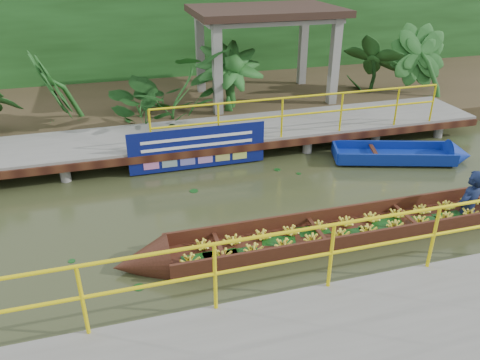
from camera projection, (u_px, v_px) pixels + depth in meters
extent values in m
plane|color=#2E361B|center=(221.00, 222.00, 9.21)|extent=(80.00, 80.00, 0.00)
cube|color=#362D1B|center=(167.00, 101.00, 15.54)|extent=(30.00, 8.00, 0.45)
cube|color=slate|center=(188.00, 135.00, 11.99)|extent=(16.00, 2.00, 0.15)
cube|color=black|center=(195.00, 153.00, 11.17)|extent=(16.00, 0.12, 0.18)
cylinder|color=yellow|center=(304.00, 96.00, 11.36)|extent=(7.50, 0.05, 0.05)
cylinder|color=yellow|center=(303.00, 114.00, 11.56)|extent=(7.50, 0.05, 0.05)
cylinder|color=yellow|center=(303.00, 116.00, 11.59)|extent=(0.05, 0.05, 1.00)
cylinder|color=slate|center=(18.00, 178.00, 10.45)|extent=(0.24, 0.24, 0.55)
cylinder|color=slate|center=(26.00, 150.00, 11.82)|extent=(0.24, 0.24, 0.55)
cylinder|color=slate|center=(110.00, 167.00, 10.94)|extent=(0.24, 0.24, 0.55)
cylinder|color=slate|center=(108.00, 142.00, 12.31)|extent=(0.24, 0.24, 0.55)
cylinder|color=slate|center=(194.00, 157.00, 11.43)|extent=(0.24, 0.24, 0.55)
cylinder|color=slate|center=(183.00, 134.00, 12.80)|extent=(0.24, 0.24, 0.55)
cylinder|color=slate|center=(271.00, 149.00, 11.92)|extent=(0.24, 0.24, 0.55)
cylinder|color=slate|center=(252.00, 127.00, 13.29)|extent=(0.24, 0.24, 0.55)
cylinder|color=slate|center=(342.00, 141.00, 12.41)|extent=(0.24, 0.24, 0.55)
cylinder|color=slate|center=(317.00, 121.00, 13.78)|extent=(0.24, 0.24, 0.55)
cylinder|color=slate|center=(408.00, 133.00, 12.90)|extent=(0.24, 0.24, 0.55)
cylinder|color=slate|center=(377.00, 115.00, 14.27)|extent=(0.24, 0.24, 0.55)
cylinder|color=slate|center=(194.00, 157.00, 11.43)|extent=(0.24, 0.24, 0.55)
cylinder|color=yellow|center=(348.00, 222.00, 6.10)|extent=(10.00, 0.05, 0.05)
cylinder|color=yellow|center=(345.00, 251.00, 6.30)|extent=(10.00, 0.05, 0.05)
cylinder|color=yellow|center=(345.00, 254.00, 6.32)|extent=(0.05, 0.05, 1.00)
cube|color=slate|center=(218.00, 74.00, 13.15)|extent=(0.25, 0.25, 2.80)
cube|color=slate|center=(334.00, 66.00, 14.04)|extent=(0.25, 0.25, 2.80)
cube|color=slate|center=(200.00, 57.00, 15.21)|extent=(0.25, 0.25, 2.80)
cube|color=slate|center=(303.00, 50.00, 16.09)|extent=(0.25, 0.25, 2.80)
cube|color=slate|center=(266.00, 18.00, 14.04)|extent=(4.00, 2.60, 0.12)
cube|color=black|center=(266.00, 11.00, 13.95)|extent=(4.40, 3.00, 0.20)
cube|color=#173A12|center=(153.00, 33.00, 16.88)|extent=(30.00, 0.80, 4.00)
cube|color=#381B0F|center=(363.00, 230.00, 8.84)|extent=(7.44, 0.94, 0.06)
cube|color=#381B0F|center=(352.00, 212.00, 9.18)|extent=(7.44, 0.07, 0.32)
cube|color=#381B0F|center=(377.00, 238.00, 8.38)|extent=(7.44, 0.07, 0.32)
cone|color=#381B0F|center=(141.00, 264.00, 7.79)|extent=(0.93, 0.89, 0.89)
imported|color=#101A3B|center=(477.00, 171.00, 8.98)|extent=(0.76, 0.61, 1.82)
cube|color=navy|center=(393.00, 157.00, 11.75)|extent=(3.03, 1.70, 0.10)
cube|color=navy|center=(389.00, 146.00, 12.09)|extent=(2.78, 0.92, 0.29)
cube|color=navy|center=(398.00, 160.00, 11.31)|extent=(2.78, 0.92, 0.29)
cube|color=navy|center=(335.00, 152.00, 11.73)|extent=(0.32, 0.85, 0.29)
cone|color=navy|center=(459.00, 156.00, 11.69)|extent=(0.80, 0.95, 0.81)
cube|color=black|center=(374.00, 151.00, 11.69)|extent=(0.35, 0.86, 0.05)
cube|color=#0B135C|center=(198.00, 148.00, 11.11)|extent=(3.29, 0.03, 1.03)
cube|color=white|center=(198.00, 138.00, 10.97)|extent=(2.67, 0.01, 0.07)
cube|color=white|center=(198.00, 146.00, 11.06)|extent=(2.67, 0.01, 0.07)
imported|color=#173A12|center=(66.00, 89.00, 12.39)|extent=(1.61, 1.61, 2.02)
imported|color=#173A12|center=(160.00, 82.00, 13.00)|extent=(1.61, 1.61, 2.02)
imported|color=#173A12|center=(230.00, 77.00, 13.49)|extent=(1.61, 1.61, 2.02)
imported|color=#173A12|center=(383.00, 66.00, 14.72)|extent=(1.61, 1.61, 2.02)
imported|color=#173A12|center=(424.00, 63.00, 15.09)|extent=(1.61, 1.61, 2.02)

